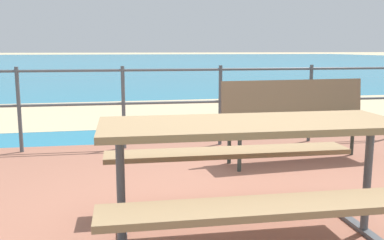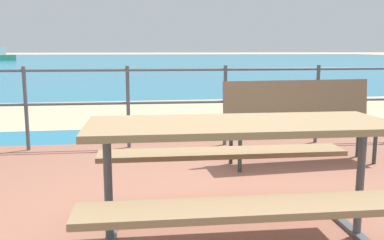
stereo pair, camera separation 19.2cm
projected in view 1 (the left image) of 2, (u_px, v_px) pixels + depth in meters
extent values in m
plane|color=tan|center=(215.00, 231.00, 2.93)|extent=(240.00, 240.00, 0.00)
cube|color=#935B47|center=(215.00, 227.00, 2.92)|extent=(6.40, 5.20, 0.06)
cube|color=teal|center=(127.00, 61.00, 41.82)|extent=(90.00, 90.00, 0.01)
cube|color=tan|center=(153.00, 112.00, 8.41)|extent=(54.08, 5.21, 0.01)
cube|color=#8C704C|center=(251.00, 125.00, 2.52)|extent=(1.80, 0.66, 0.04)
cube|color=#8C704C|center=(284.00, 206.00, 2.04)|extent=(1.80, 0.27, 0.04)
cube|color=#8C704C|center=(228.00, 152.00, 3.10)|extent=(1.80, 0.27, 0.04)
cylinder|color=#4C5156|center=(121.00, 191.00, 2.46)|extent=(0.05, 0.05, 0.74)
cylinder|color=#4C5156|center=(367.00, 178.00, 2.70)|extent=(0.05, 0.05, 0.74)
cube|color=#4C5156|center=(364.00, 231.00, 2.76)|extent=(0.07, 1.35, 0.03)
cube|color=#7A6047|center=(301.00, 120.00, 4.39)|extent=(1.65, 0.54, 0.04)
cube|color=#7A6047|center=(294.00, 98.00, 4.53)|extent=(1.62, 0.20, 0.38)
cylinder|color=#2D3833|center=(240.00, 149.00, 4.11)|extent=(0.04, 0.04, 0.46)
cylinder|color=#2D3833|center=(229.00, 142.00, 4.40)|extent=(0.04, 0.04, 0.46)
cylinder|color=#2D3833|center=(370.00, 141.00, 4.47)|extent=(0.04, 0.04, 0.46)
cylinder|color=#2D3833|center=(353.00, 135.00, 4.76)|extent=(0.04, 0.04, 0.46)
cylinder|color=#4C5156|center=(19.00, 110.00, 4.84)|extent=(0.04, 0.04, 0.98)
cylinder|color=#4C5156|center=(124.00, 108.00, 5.03)|extent=(0.04, 0.04, 0.98)
cylinder|color=#4C5156|center=(220.00, 105.00, 5.22)|extent=(0.04, 0.04, 0.98)
cylinder|color=#4C5156|center=(310.00, 103.00, 5.42)|extent=(0.04, 0.04, 0.98)
cylinder|color=#4C5156|center=(172.00, 70.00, 5.05)|extent=(5.90, 0.03, 0.03)
cylinder|color=#4C5156|center=(173.00, 103.00, 5.12)|extent=(5.90, 0.03, 0.03)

